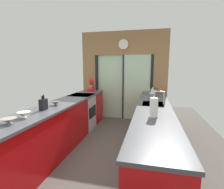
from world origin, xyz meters
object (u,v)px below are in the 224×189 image
at_px(paper_towel_roll, 154,108).
at_px(soap_bottle, 153,105).
at_px(mixing_bowl_mid, 24,115).
at_px(mixing_bowl_far, 56,103).
at_px(knife_block, 43,104).
at_px(stand_mixer, 91,86).
at_px(mixing_bowl_near, 9,121).
at_px(oven_range, 82,112).
at_px(kettle, 153,90).

bearing_deg(paper_towel_roll, soap_bottle, 90.00).
height_order(mixing_bowl_mid, mixing_bowl_far, mixing_bowl_mid).
xyz_separation_m(mixing_bowl_mid, soap_bottle, (1.78, 0.82, 0.04)).
bearing_deg(soap_bottle, knife_block, -168.18).
height_order(mixing_bowl_far, stand_mixer, stand_mixer).
height_order(mixing_bowl_mid, knife_block, knife_block).
xyz_separation_m(mixing_bowl_near, knife_block, (0.00, 0.71, 0.06)).
relative_size(oven_range, knife_block, 3.51).
bearing_deg(mixing_bowl_mid, kettle, 55.85).
distance_m(mixing_bowl_near, mixing_bowl_far, 1.07).
xyz_separation_m(mixing_bowl_near, paper_towel_roll, (1.78, 0.73, 0.10)).
height_order(mixing_bowl_near, mixing_bowl_mid, mixing_bowl_mid).
bearing_deg(knife_block, mixing_bowl_near, -90.00).
bearing_deg(stand_mixer, mixing_bowl_near, -90.00).
relative_size(oven_range, mixing_bowl_mid, 5.01).
relative_size(oven_range, kettle, 3.49).
relative_size(kettle, paper_towel_roll, 0.86).
height_order(oven_range, stand_mixer, stand_mixer).
relative_size(stand_mixer, soap_bottle, 1.95).
xyz_separation_m(kettle, soap_bottle, (-0.00, -1.81, -0.01)).
height_order(stand_mixer, soap_bottle, stand_mixer).
relative_size(knife_block, soap_bottle, 1.22).
bearing_deg(mixing_bowl_mid, mixing_bowl_far, 90.00).
bearing_deg(mixing_bowl_far, mixing_bowl_mid, -90.00).
bearing_deg(mixing_bowl_near, mixing_bowl_far, 90.00).
xyz_separation_m(kettle, paper_towel_roll, (-0.00, -2.17, 0.04)).
height_order(mixing_bowl_near, paper_towel_roll, paper_towel_roll).
bearing_deg(paper_towel_roll, oven_range, 138.30).
bearing_deg(soap_bottle, mixing_bowl_far, -179.70).
distance_m(kettle, soap_bottle, 1.81).
height_order(knife_block, kettle, knife_block).
bearing_deg(kettle, oven_range, -162.64).
bearing_deg(soap_bottle, mixing_bowl_mid, -155.32).
bearing_deg(stand_mixer, kettle, -3.57).
bearing_deg(oven_range, mixing_bowl_near, -89.55).
xyz_separation_m(mixing_bowl_near, stand_mixer, (0.00, 3.00, 0.12)).
bearing_deg(paper_towel_roll, knife_block, -179.45).
xyz_separation_m(mixing_bowl_near, mixing_bowl_far, (-0.00, 1.07, 0.00)).
xyz_separation_m(soap_bottle, paper_towel_roll, (0.00, -0.36, 0.05)).
relative_size(oven_range, paper_towel_roll, 3.00).
distance_m(stand_mixer, paper_towel_roll, 2.89).
bearing_deg(paper_towel_roll, mixing_bowl_near, -157.83).
relative_size(mixing_bowl_near, paper_towel_roll, 0.62).
height_order(oven_range, paper_towel_roll, paper_towel_roll).
relative_size(mixing_bowl_far, soap_bottle, 0.78).
distance_m(mixing_bowl_mid, soap_bottle, 1.96).
bearing_deg(mixing_bowl_far, kettle, 45.59).
bearing_deg(kettle, soap_bottle, -90.07).
relative_size(kettle, soap_bottle, 1.22).
xyz_separation_m(mixing_bowl_far, knife_block, (0.00, -0.36, 0.06)).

